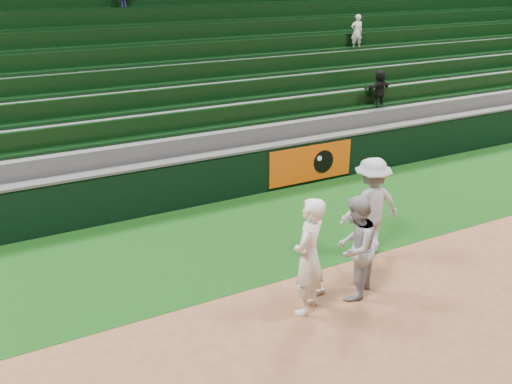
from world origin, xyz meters
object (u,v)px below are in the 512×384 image
(first_base, at_px, (311,289))
(base_coach, at_px, (371,206))
(baserunner, at_px, (355,248))
(first_baseman, at_px, (309,257))

(first_base, relative_size, base_coach, 0.18)
(baserunner, height_order, base_coach, base_coach)
(first_base, xyz_separation_m, base_coach, (1.95, 0.78, 0.99))
(first_baseman, height_order, baserunner, first_baseman)
(baserunner, bearing_deg, first_baseman, -32.83)
(first_baseman, relative_size, base_coach, 1.03)
(first_baseman, height_order, base_coach, first_baseman)
(baserunner, bearing_deg, first_base, -73.71)
(first_base, distance_m, first_baseman, 1.20)
(first_base, distance_m, base_coach, 2.32)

